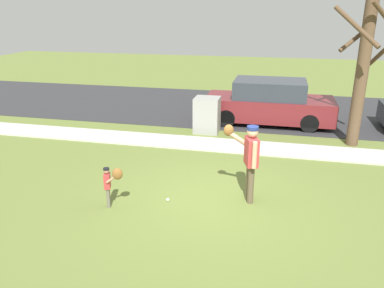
% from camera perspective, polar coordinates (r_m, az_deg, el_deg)
% --- Properties ---
extents(ground_plane, '(48.00, 48.00, 0.00)m').
position_cam_1_polar(ground_plane, '(12.03, 6.09, -0.59)').
color(ground_plane, olive).
extents(sidewalk_strip, '(36.00, 1.20, 0.06)m').
position_cam_1_polar(sidewalk_strip, '(12.11, 6.15, -0.30)').
color(sidewalk_strip, '#B2B2AD').
rests_on(sidewalk_strip, ground).
extents(road_surface, '(36.00, 6.80, 0.02)m').
position_cam_1_polar(road_surface, '(16.88, 8.26, 5.28)').
color(road_surface, '#2D2D30').
rests_on(road_surface, ground).
extents(person_adult, '(0.83, 0.60, 1.77)m').
position_cam_1_polar(person_adult, '(8.42, 8.55, -1.69)').
color(person_adult, brown).
rests_on(person_adult, ground).
extents(person_child, '(0.49, 0.31, 0.97)m').
position_cam_1_polar(person_child, '(8.40, -12.04, -5.36)').
color(person_child, '#6B6656').
rests_on(person_child, ground).
extents(baseball, '(0.07, 0.07, 0.07)m').
position_cam_1_polar(baseball, '(8.76, -3.64, -8.28)').
color(baseball, white).
rests_on(baseball, ground).
extents(utility_cabinet, '(0.86, 0.79, 1.23)m').
position_cam_1_polar(utility_cabinet, '(13.36, 2.26, 4.35)').
color(utility_cabinet, gray).
rests_on(utility_cabinet, ground).
extents(street_tree_near, '(1.84, 1.88, 4.50)m').
position_cam_1_polar(street_tree_near, '(12.74, 24.09, 10.19)').
color(street_tree_near, brown).
rests_on(street_tree_near, ground).
extents(parked_suv_maroon, '(4.70, 1.90, 1.63)m').
position_cam_1_polar(parked_suv_maroon, '(14.64, 11.38, 6.04)').
color(parked_suv_maroon, maroon).
rests_on(parked_suv_maroon, road_surface).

